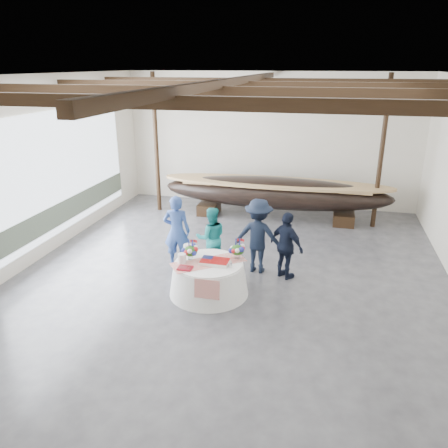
# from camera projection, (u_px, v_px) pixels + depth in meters

# --- Properties ---
(floor) EXTENTS (10.00, 12.00, 0.01)m
(floor) POSITION_uv_depth(u_px,v_px,m) (230.00, 278.00, 10.23)
(floor) COLOR #3D3D42
(floor) RESTS_ON ground
(wall_back) EXTENTS (10.00, 0.02, 4.50)m
(wall_back) POSITION_uv_depth(u_px,v_px,m) (270.00, 140.00, 14.93)
(wall_back) COLOR silver
(wall_back) RESTS_ON ground
(wall_front) EXTENTS (10.00, 0.02, 4.50)m
(wall_front) POSITION_uv_depth(u_px,v_px,m) (86.00, 351.00, 3.98)
(wall_front) COLOR silver
(wall_front) RESTS_ON ground
(wall_left) EXTENTS (0.02, 12.00, 4.50)m
(wall_left) POSITION_uv_depth(u_px,v_px,m) (30.00, 172.00, 10.56)
(wall_left) COLOR silver
(wall_left) RESTS_ON ground
(ceiling) EXTENTS (10.00, 12.00, 0.01)m
(ceiling) POSITION_uv_depth(u_px,v_px,m) (232.00, 75.00, 8.68)
(ceiling) COLOR white
(ceiling) RESTS_ON wall_back
(pavilion_structure) EXTENTS (9.80, 11.76, 4.50)m
(pavilion_structure) POSITION_uv_depth(u_px,v_px,m) (239.00, 98.00, 9.55)
(pavilion_structure) COLOR black
(pavilion_structure) RESTS_ON ground
(open_bay) EXTENTS (0.03, 7.00, 3.20)m
(open_bay) POSITION_uv_depth(u_px,v_px,m) (58.00, 179.00, 11.60)
(open_bay) COLOR silver
(open_bay) RESTS_ON ground
(longboat_display) EXTENTS (7.26, 1.45, 1.36)m
(longboat_display) POSITION_uv_depth(u_px,v_px,m) (275.00, 193.00, 13.85)
(longboat_display) COLOR black
(longboat_display) RESTS_ON ground
(banquet_table) EXTENTS (1.71, 1.71, 0.74)m
(banquet_table) POSITION_uv_depth(u_px,v_px,m) (209.00, 278.00, 9.43)
(banquet_table) COLOR silver
(banquet_table) RESTS_ON ground
(tabletop_items) EXTENTS (1.60, 1.39, 0.40)m
(tabletop_items) POSITION_uv_depth(u_px,v_px,m) (210.00, 254.00, 9.36)
(tabletop_items) COLOR red
(tabletop_items) RESTS_ON banquet_table
(guest_woman_blue) EXTENTS (0.71, 0.51, 1.80)m
(guest_woman_blue) POSITION_uv_depth(u_px,v_px,m) (177.00, 231.00, 10.57)
(guest_woman_blue) COLOR navy
(guest_woman_blue) RESTS_ON ground
(guest_woman_teal) EXTENTS (0.90, 0.81, 1.53)m
(guest_woman_teal) POSITION_uv_depth(u_px,v_px,m) (211.00, 238.00, 10.54)
(guest_woman_teal) COLOR teal
(guest_woman_teal) RESTS_ON ground
(guest_man_left) EXTENTS (1.21, 0.76, 1.80)m
(guest_man_left) POSITION_uv_depth(u_px,v_px,m) (258.00, 236.00, 10.28)
(guest_man_left) COLOR black
(guest_man_left) RESTS_ON ground
(guest_man_right) EXTENTS (0.99, 0.87, 1.60)m
(guest_man_right) POSITION_uv_depth(u_px,v_px,m) (287.00, 246.00, 9.98)
(guest_man_right) COLOR black
(guest_man_right) RESTS_ON ground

